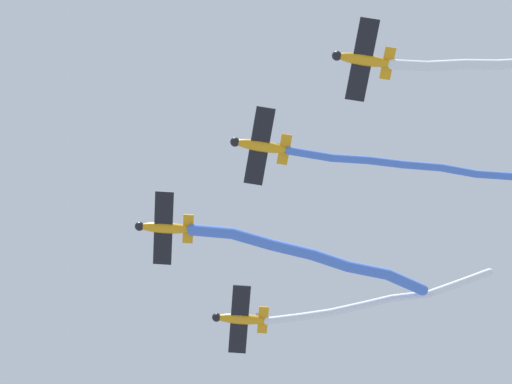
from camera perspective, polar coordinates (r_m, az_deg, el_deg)
The scene contains 7 objects.
airplane_lead at distance 77.86m, azimuth -5.37°, elevation -2.08°, with size 6.38×4.88×1.58m.
smoke_trail_lead at distance 78.84m, azimuth 3.27°, elevation -3.74°, with size 10.78×17.92×2.27m.
airplane_left_wing at distance 75.16m, azimuth 0.23°, elevation 2.70°, with size 6.31×4.88×1.58m.
smoke_trail_left_wing at distance 79.27m, azimuth 11.67°, elevation 1.14°, with size 11.49×25.85×4.36m.
airplane_right_wing at distance 81.33m, azimuth -0.94°, elevation -7.37°, with size 6.38×4.88×1.58m.
smoke_trail_right_wing at distance 82.36m, azimuth 7.17°, elevation -6.29°, with size 2.20×19.37×2.72m.
airplane_slot at distance 73.48m, azimuth 6.21°, elevation 7.65°, with size 6.32×4.88×1.58m.
Camera 1 is at (33.51, 13.91, 7.04)m, focal length 68.89 mm.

